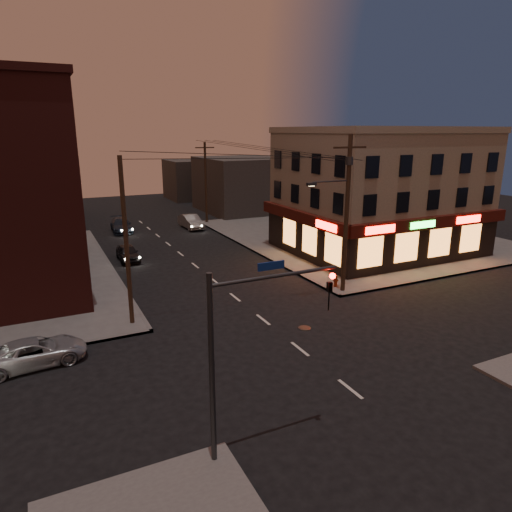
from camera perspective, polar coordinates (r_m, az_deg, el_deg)
ground at (r=22.88m, az=5.51°, el=-11.50°), size 120.00×120.00×0.00m
sidewalk_ne at (r=47.48m, az=12.23°, el=2.54°), size 24.00×28.00×0.15m
pizza_building at (r=41.06m, az=15.13°, el=7.87°), size 15.85×12.85×10.50m
bg_building_ne_a at (r=61.02m, az=-1.76°, el=8.92°), size 10.00×12.00×7.00m
bg_building_nw at (r=59.71m, az=-28.10°, el=7.48°), size 9.00×10.00×8.00m
bg_building_ne_b at (r=73.36m, az=-7.75°, el=9.47°), size 8.00×8.00×6.00m
utility_pole_main at (r=29.36m, az=11.13°, el=6.15°), size 4.20×0.44×10.00m
utility_pole_far at (r=52.69m, az=-6.30°, el=9.08°), size 0.26×0.26×9.00m
utility_pole_west at (r=24.82m, az=-15.92°, el=1.58°), size 0.24×0.24×9.00m
traffic_signal at (r=14.24m, az=-1.68°, el=-10.21°), size 4.49×0.32×6.47m
suv_cross at (r=23.40m, az=-25.90°, el=-10.75°), size 4.62×2.46×1.24m
sedan_near at (r=38.90m, az=-15.74°, el=0.38°), size 1.58×3.84×1.30m
sedan_mid at (r=50.59m, az=-8.14°, el=4.29°), size 1.79×4.62×1.50m
sedan_far at (r=50.37m, az=-16.49°, el=3.71°), size 2.30×5.00×1.42m
fire_hydrant at (r=31.23m, az=9.93°, el=-3.06°), size 0.35×0.35×0.78m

